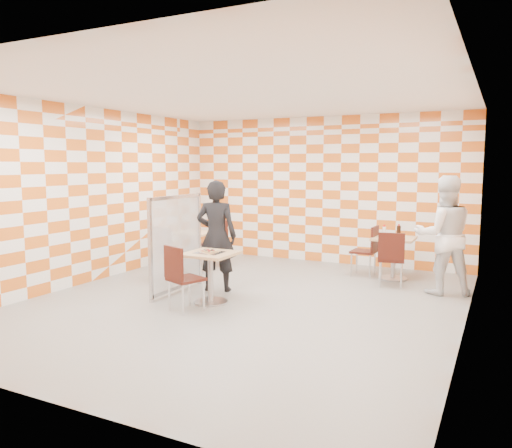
% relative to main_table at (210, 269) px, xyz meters
% --- Properties ---
extents(room_shell, '(7.00, 7.00, 7.00)m').
position_rel_main_table_xyz_m(room_shell, '(0.43, 0.78, 0.99)').
color(room_shell, gray).
rests_on(room_shell, ground).
extents(main_table, '(0.70, 0.70, 0.75)m').
position_rel_main_table_xyz_m(main_table, '(0.00, 0.00, 0.00)').
color(main_table, tan).
rests_on(main_table, ground).
extents(second_table, '(0.70, 0.70, 0.75)m').
position_rel_main_table_xyz_m(second_table, '(2.09, 2.74, 0.00)').
color(second_table, tan).
rests_on(second_table, ground).
extents(empty_table, '(0.70, 0.70, 0.75)m').
position_rel_main_table_xyz_m(empty_table, '(-1.47, 1.73, 0.00)').
color(empty_table, tan).
rests_on(empty_table, ground).
extents(chair_main_front, '(0.55, 0.55, 0.92)m').
position_rel_main_table_xyz_m(chair_main_front, '(-0.12, -0.59, 0.04)').
color(chair_main_front, '#39120B').
rests_on(chair_main_front, ground).
extents(chair_second_front, '(0.49, 0.49, 0.92)m').
position_rel_main_table_xyz_m(chair_second_front, '(2.18, 2.12, 0.04)').
color(chair_second_front, '#39120B').
rests_on(chair_second_front, ground).
extents(chair_second_side, '(0.44, 0.43, 0.92)m').
position_rel_main_table_xyz_m(chair_second_side, '(1.64, 2.76, 0.04)').
color(chair_second_side, '#39120B').
rests_on(chair_second_side, ground).
extents(chair_empty_near, '(0.49, 0.50, 0.92)m').
position_rel_main_table_xyz_m(chair_empty_near, '(-1.54, 1.03, 0.04)').
color(chair_empty_near, '#39120B').
rests_on(chair_empty_near, ground).
extents(chair_empty_far, '(0.53, 0.53, 0.92)m').
position_rel_main_table_xyz_m(chair_empty_far, '(-1.32, 2.36, 0.04)').
color(chair_empty_far, '#39120B').
rests_on(chair_empty_far, ground).
extents(partition, '(0.08, 1.38, 1.55)m').
position_rel_main_table_xyz_m(partition, '(-0.80, 0.28, 0.28)').
color(partition, white).
rests_on(partition, ground).
extents(man_dark, '(0.74, 0.59, 1.78)m').
position_rel_main_table_xyz_m(man_dark, '(-0.30, 0.67, 0.38)').
color(man_dark, black).
rests_on(man_dark, ground).
extents(man_white, '(1.10, 0.99, 1.86)m').
position_rel_main_table_xyz_m(man_white, '(2.98, 2.10, 0.42)').
color(man_white, white).
rests_on(man_white, ground).
extents(pizza_on_foil, '(0.40, 0.40, 0.04)m').
position_rel_main_table_xyz_m(pizza_on_foil, '(-0.00, -0.02, 0.26)').
color(pizza_on_foil, silver).
rests_on(pizza_on_foil, main_table).
extents(sport_bottle, '(0.06, 0.06, 0.20)m').
position_rel_main_table_xyz_m(sport_bottle, '(1.88, 2.90, 0.33)').
color(sport_bottle, white).
rests_on(sport_bottle, second_table).
extents(soda_bottle, '(0.07, 0.07, 0.23)m').
position_rel_main_table_xyz_m(soda_bottle, '(2.15, 2.83, 0.34)').
color(soda_bottle, black).
rests_on(soda_bottle, second_table).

